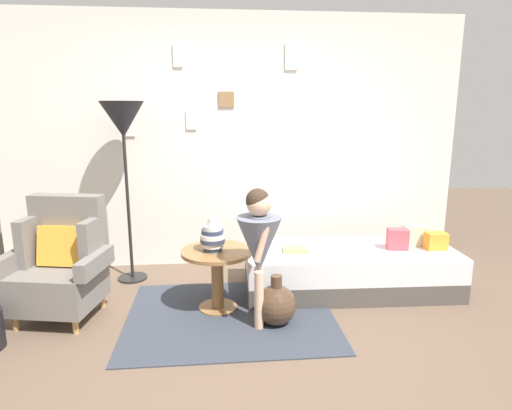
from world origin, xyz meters
The scene contains 14 objects.
ground_plane centered at (0.00, 0.00, 0.00)m, with size 12.00×12.00×0.00m, color brown.
gallery_wall centered at (0.00, 1.95, 1.30)m, with size 4.80×0.12×2.60m.
rug centered at (-0.09, 0.62, 0.01)m, with size 1.66×1.35×0.01m, color #333842.
armchair centered at (-1.44, 0.78, 0.44)m, with size 0.83×0.69×0.97m.
daybed centered at (1.03, 1.05, 0.20)m, with size 1.92×0.86×0.40m.
pillow_head centered at (1.79, 0.96, 0.48)m, with size 0.18×0.12×0.16m, color orange.
pillow_mid centered at (1.65, 1.10, 0.50)m, with size 0.21×0.12×0.19m, color beige.
pillow_back centered at (1.45, 1.00, 0.49)m, with size 0.18×0.12×0.19m, color #D64C56.
side_table centered at (-0.19, 0.77, 0.38)m, with size 0.59×0.59×0.52m.
vase_striped centered at (-0.22, 0.76, 0.63)m, with size 0.20×0.20×0.27m.
floor_lamp centered at (-1.03, 1.51, 1.49)m, with size 0.40×0.40×1.72m.
person_child centered at (0.12, 0.44, 0.69)m, with size 0.34×0.34×1.09m.
book_on_daybed centered at (0.51, 1.02, 0.42)m, with size 0.22×0.16×0.03m, color #92A45D.
demijohn_near centered at (0.26, 0.45, 0.16)m, with size 0.32×0.32×0.40m.
Camera 1 is at (-0.19, -2.65, 1.65)m, focal length 30.54 mm.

